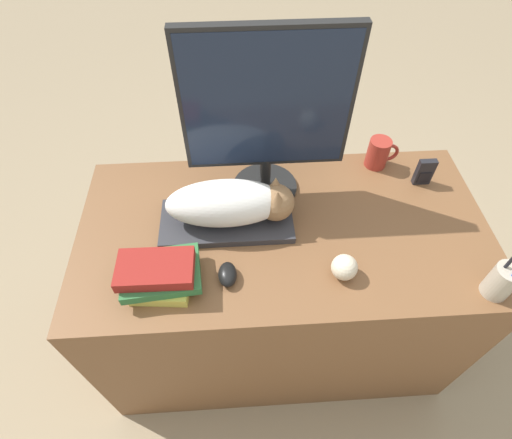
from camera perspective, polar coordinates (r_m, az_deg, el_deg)
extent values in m
plane|color=#998466|center=(1.81, 3.83, -24.89)|extent=(12.00, 12.00, 0.00)
cube|color=brown|center=(1.58, 3.28, -9.67)|extent=(1.30, 0.66, 0.76)
cube|color=#2D2D33|center=(1.27, -4.19, -0.20)|extent=(0.42, 0.19, 0.02)
ellipsoid|color=white|center=(1.20, -4.41, 2.34)|extent=(0.36, 0.15, 0.14)
sphere|color=olive|center=(1.21, 2.84, 2.45)|extent=(0.11, 0.11, 0.11)
cone|color=olive|center=(1.15, 3.08, 3.20)|extent=(0.04, 0.04, 0.05)
cone|color=olive|center=(1.19, 2.81, 5.22)|extent=(0.04, 0.04, 0.05)
cylinder|color=black|center=(1.37, 1.29, 4.74)|extent=(0.22, 0.22, 0.02)
cylinder|color=black|center=(1.32, 1.34, 6.80)|extent=(0.04, 0.04, 0.12)
cube|color=black|center=(1.15, 1.59, 16.39)|extent=(0.49, 0.03, 0.44)
cube|color=#192338|center=(1.15, 1.62, 16.14)|extent=(0.46, 0.01, 0.41)
ellipsoid|color=black|center=(1.14, -4.09, -7.83)|extent=(0.05, 0.08, 0.04)
cylinder|color=#9E2D23|center=(1.49, 17.01, 9.07)|extent=(0.08, 0.08, 0.11)
torus|color=#9E2D23|center=(1.50, 18.40, 9.06)|extent=(0.07, 0.01, 0.07)
cylinder|color=#B2A893|center=(1.27, 31.66, -7.53)|extent=(0.07, 0.07, 0.11)
cylinder|color=black|center=(1.22, 32.25, -5.48)|extent=(0.01, 0.01, 0.15)
sphere|color=beige|center=(1.16, 12.51, -6.68)|extent=(0.07, 0.07, 0.07)
cube|color=black|center=(1.47, 22.92, 6.28)|extent=(0.06, 0.02, 0.10)
cube|color=black|center=(1.48, 22.89, 5.54)|extent=(0.04, 0.00, 0.04)
cube|color=#CCC14C|center=(1.16, -13.36, -8.87)|extent=(0.17, 0.14, 0.03)
cube|color=#2D6B38|center=(1.14, -13.40, -7.39)|extent=(0.23, 0.17, 0.03)
cube|color=maroon|center=(1.11, -14.18, -6.86)|extent=(0.21, 0.12, 0.04)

